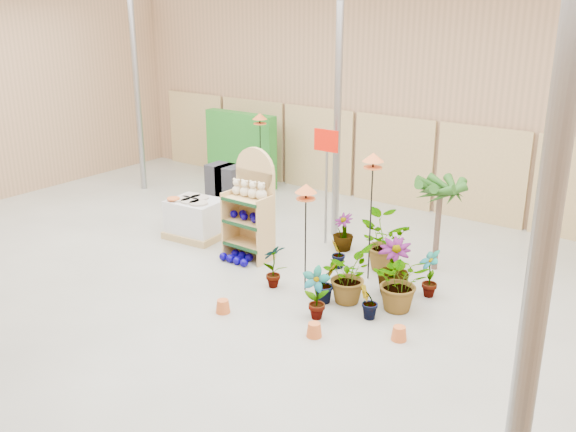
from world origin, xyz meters
name	(u,v)px	position (x,y,z in m)	size (l,w,h in m)	color
room	(250,149)	(0.00, 0.91, 2.21)	(15.20, 12.10, 4.70)	gray
display_shelf	(253,208)	(-0.62, 1.70, 0.91)	(0.85, 0.55, 2.00)	tan
teddy_bears	(250,190)	(-0.59, 1.60, 1.27)	(0.74, 0.20, 0.32)	beige
gazing_balls_shelf	(249,216)	(-0.62, 1.58, 0.79)	(0.73, 0.25, 0.14)	#070074
gazing_balls_floor	(237,258)	(-0.67, 1.30, 0.07)	(0.63, 0.39, 0.15)	#070074
pallet_stack	(196,219)	(-2.12, 1.79, 0.38)	(1.13, 0.96, 0.79)	tan
charcoal_planters	(226,187)	(-2.79, 3.45, 0.50)	(0.80, 0.50, 1.00)	black
trellis_stock	(241,149)	(-3.80, 5.20, 0.90)	(2.00, 0.30, 1.80)	#227521
offer_sign	(326,163)	(0.10, 2.98, 1.57)	(0.50, 0.08, 2.20)	gray
bird_table_front	(306,192)	(0.95, 1.06, 1.64)	(0.34, 0.34, 1.77)	black
bird_table_right	(373,162)	(1.57, 2.03, 2.00)	(0.34, 0.34, 2.16)	black
bird_table_back	(260,119)	(-2.70, 4.57, 1.85)	(0.34, 0.34, 1.99)	black
palm	(441,188)	(2.30, 3.06, 1.47)	(0.70, 0.70, 1.72)	brown
potted_plant_0	(274,265)	(0.48, 0.86, 0.38)	(0.40, 0.27, 0.75)	#1F4C15
potted_plant_1	(326,283)	(1.46, 0.89, 0.32)	(0.35, 0.28, 0.64)	#1F4C15
potted_plant_2	(347,275)	(1.70, 1.11, 0.44)	(0.79, 0.68, 0.88)	#1F4C15
potted_plant_3	(393,268)	(2.17, 1.73, 0.46)	(0.51, 0.51, 0.92)	#1F4C15
potted_plant_4	(430,273)	(2.66, 2.01, 0.39)	(0.41, 0.28, 0.78)	#1F4C15
potted_plant_5	(338,254)	(0.93, 2.10, 0.27)	(0.30, 0.24, 0.54)	#1F4C15
potted_plant_6	(382,243)	(1.57, 2.49, 0.50)	(0.90, 0.78, 1.00)	#1F4C15
potted_plant_8	(316,294)	(1.63, 0.35, 0.40)	(0.42, 0.28, 0.80)	#1F4C15
potted_plant_9	(368,302)	(2.26, 0.78, 0.27)	(0.30, 0.24, 0.54)	#1F4C15
potted_plant_10	(401,282)	(2.50, 1.32, 0.46)	(0.83, 0.72, 0.92)	#1F4C15
potted_plant_11	(343,232)	(0.56, 2.88, 0.35)	(0.39, 0.39, 0.70)	#1F4C15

